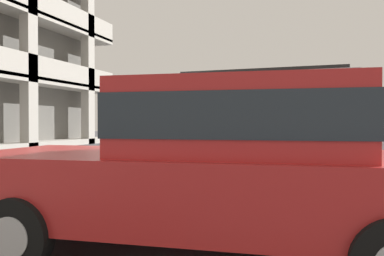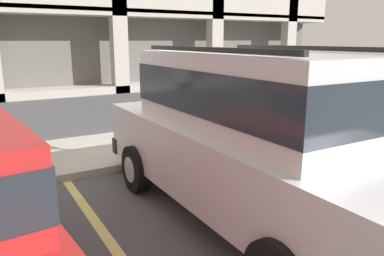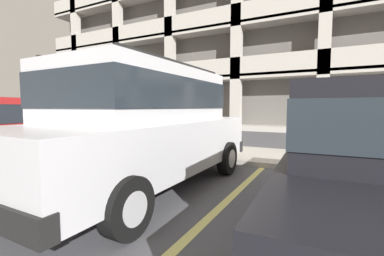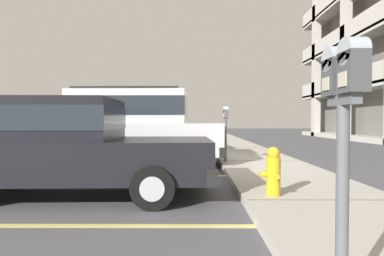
{
  "view_description": "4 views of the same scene",
  "coord_description": "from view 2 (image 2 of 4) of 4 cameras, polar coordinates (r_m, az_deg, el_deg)",
  "views": [
    {
      "loc": [
        -6.46,
        -3.0,
        1.18
      ],
      "look_at": [
        0.11,
        -0.84,
        1.09
      ],
      "focal_mm": 35.0,
      "sensor_mm": 36.0,
      "label": 1
    },
    {
      "loc": [
        -2.63,
        -5.38,
        2.11
      ],
      "look_at": [
        0.12,
        -0.7,
        0.82
      ],
      "focal_mm": 35.0,
      "sensor_mm": 36.0,
      "label": 2
    },
    {
      "loc": [
        2.79,
        -5.55,
        1.35
      ],
      "look_at": [
        0.43,
        -1.05,
        0.95
      ],
      "focal_mm": 24.0,
      "sensor_mm": 36.0,
      "label": 3
    },
    {
      "loc": [
        8.03,
        -0.5,
        1.19
      ],
      "look_at": [
        0.36,
        -0.54,
        1.01
      ],
      "focal_mm": 28.0,
      "sensor_mm": 36.0,
      "label": 4
    }
  ],
  "objects": [
    {
      "name": "sidewalk",
      "position": [
        7.46,
        -8.67,
        -2.75
      ],
      "size": [
        40.0,
        2.2,
        0.12
      ],
      "color": "#ADA89E",
      "rests_on": "ground_plane"
    },
    {
      "name": "fire_hydrant",
      "position": [
        8.92,
        15.84,
        2.2
      ],
      "size": [
        0.3,
        0.3,
        0.7
      ],
      "color": "gold",
      "rests_on": "sidewalk"
    },
    {
      "name": "parking_stall_lines",
      "position": [
        6.15,
        15.11,
        -7.17
      ],
      "size": [
        12.59,
        4.8,
        0.01
      ],
      "color": "#DBD16B",
      "rests_on": "ground_plane"
    },
    {
      "name": "parking_meter_far",
      "position": [
        10.67,
        27.06,
        7.26
      ],
      "size": [
        0.35,
        0.12,
        1.51
      ],
      "color": "#595B60",
      "rests_on": "sidewalk"
    },
    {
      "name": "silver_suv",
      "position": [
        4.37,
        9.65,
        -0.35
      ],
      "size": [
        2.05,
        4.8,
        2.03
      ],
      "rotation": [
        0.0,
        0.0,
        -0.01
      ],
      "color": "silver",
      "rests_on": "ground_plane"
    },
    {
      "name": "ground_plane",
      "position": [
        6.36,
        -4.2,
        -6.53
      ],
      "size": [
        80.0,
        80.0,
        0.1
      ],
      "color": "#4C4C51"
    },
    {
      "name": "parking_meter_near",
      "position": [
        6.41,
        -4.98,
        5.13
      ],
      "size": [
        0.35,
        0.12,
        1.45
      ],
      "color": "#595B60",
      "rests_on": "sidewalk"
    }
  ]
}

